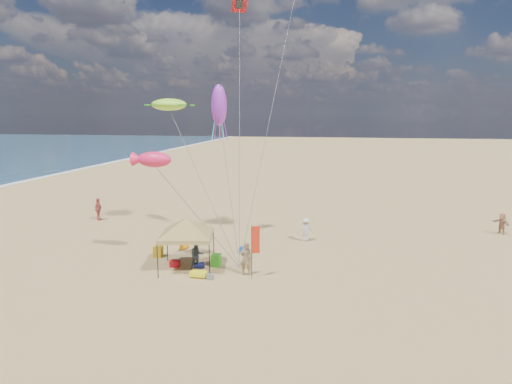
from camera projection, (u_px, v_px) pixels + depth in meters
ground at (246, 272)px, 24.40m from camera, size 280.00×280.00×0.00m
canopy_tent at (186, 220)px, 24.34m from camera, size 5.49×5.49×3.45m
feather_flag at (255, 243)px, 23.06m from camera, size 0.43×0.18×2.94m
cooler_red at (175, 264)px, 25.16m from camera, size 0.54×0.38×0.38m
cooler_blue at (244, 250)px, 27.63m from camera, size 0.54×0.38×0.38m
bag_navy at (199, 265)px, 24.91m from camera, size 0.69×0.54×0.36m
bag_orange at (185, 246)px, 28.44m from camera, size 0.54×0.69×0.36m
chair_green at (216, 260)px, 25.26m from camera, size 0.50×0.50×0.70m
chair_yellow at (158, 251)px, 26.86m from camera, size 0.50×0.50×0.70m
crate_grey at (210, 277)px, 23.26m from camera, size 0.34×0.30×0.28m
beach_cart at (199, 274)px, 23.53m from camera, size 0.90×0.50×0.24m
person_near_a at (246, 259)px, 23.75m from camera, size 0.78×0.62×1.86m
person_near_b at (197, 256)px, 24.57m from camera, size 1.03×0.98×1.67m
person_near_c at (306, 230)px, 30.05m from camera, size 1.14×0.74×1.66m
person_far_a at (98, 209)px, 36.07m from camera, size 0.54×1.12×1.85m
person_far_c at (502, 224)px, 31.89m from camera, size 1.12×1.49×1.57m
turtle_kite at (169, 105)px, 31.24m from camera, size 2.81×2.36×0.86m
fish_kite at (154, 160)px, 24.97m from camera, size 2.10×1.13×0.91m
squid_kite at (219, 105)px, 29.77m from camera, size 1.21×1.21×2.81m
stunt_kite_red at (239, 4)px, 30.05m from camera, size 1.18×0.97×1.00m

